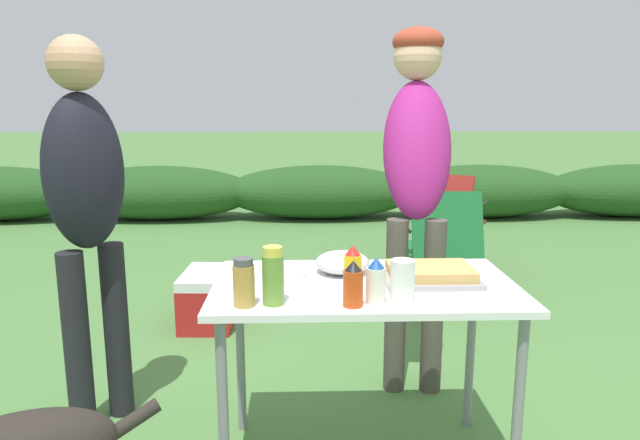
{
  "coord_description": "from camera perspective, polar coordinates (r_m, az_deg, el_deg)",
  "views": [
    {
      "loc": [
        -0.23,
        -1.99,
        1.37
      ],
      "look_at": [
        -0.15,
        0.43,
        0.89
      ],
      "focal_mm": 32.0,
      "sensor_mm": 36.0,
      "label": 1
    }
  ],
  "objects": [
    {
      "name": "camp_chair_green_behind_table",
      "position": [
        3.96,
        11.97,
        -2.14
      ],
      "size": [
        0.49,
        0.6,
        0.83
      ],
      "rotation": [
        0.0,
        0.0,
        -0.01
      ],
      "color": "#19602D",
      "rests_on": "ground"
    },
    {
      "name": "mustard_bottle",
      "position": [
        1.98,
        3.29,
        -4.92
      ],
      "size": [
        0.06,
        0.06,
        0.17
      ],
      "color": "yellow",
      "rests_on": "folding_table"
    },
    {
      "name": "mixing_bowl",
      "position": [
        2.21,
        2.26,
        -4.24
      ],
      "size": [
        0.21,
        0.21,
        0.08
      ],
      "primitive_type": "ellipsoid",
      "color": "silver",
      "rests_on": "folding_table"
    },
    {
      "name": "cooler_box",
      "position": [
        3.74,
        -11.0,
        -7.64
      ],
      "size": [
        0.34,
        0.49,
        0.34
      ],
      "rotation": [
        0.0,
        0.0,
        1.52
      ],
      "color": "#B21E1E",
      "rests_on": "ground"
    },
    {
      "name": "spice_jar",
      "position": [
        1.85,
        -7.63,
        -6.24
      ],
      "size": [
        0.07,
        0.07,
        0.16
      ],
      "color": "#B2893D",
      "rests_on": "folding_table"
    },
    {
      "name": "camp_chair_near_hedge",
      "position": [
        4.91,
        12.75,
        0.4
      ],
      "size": [
        0.7,
        0.74,
        0.83
      ],
      "rotation": [
        0.0,
        0.0,
        -0.56
      ],
      "color": "maroon",
      "rests_on": "ground"
    },
    {
      "name": "folding_table",
      "position": [
        2.12,
        4.45,
        -8.26
      ],
      "size": [
        1.1,
        0.64,
        0.74
      ],
      "color": "white",
      "rests_on": "ground"
    },
    {
      "name": "relish_jar",
      "position": [
        1.85,
        -4.71,
        -5.63
      ],
      "size": [
        0.07,
        0.07,
        0.19
      ],
      "color": "olive",
      "rests_on": "folding_table"
    },
    {
      "name": "shrub_hedge",
      "position": [
        7.08,
        0.01,
        2.83
      ],
      "size": [
        14.4,
        0.9,
        0.66
      ],
      "color": "#234C1E",
      "rests_on": "ground"
    },
    {
      "name": "paper_cup_stack",
      "position": [
        1.89,
        8.24,
        -6.08
      ],
      "size": [
        0.08,
        0.08,
        0.14
      ],
      "primitive_type": "cylinder",
      "color": "white",
      "rests_on": "folding_table"
    },
    {
      "name": "standing_person_in_navy_coat",
      "position": [
        2.78,
        9.64,
        6.29
      ],
      "size": [
        0.37,
        0.51,
        1.75
      ],
      "rotation": [
        0.0,
        0.0,
        -0.11
      ],
      "color": "#4C473D",
      "rests_on": "ground"
    },
    {
      "name": "food_tray",
      "position": [
        2.14,
        10.95,
        -5.33
      ],
      "size": [
        0.34,
        0.26,
        0.06
      ],
      "color": "#9E9EA3",
      "rests_on": "folding_table"
    },
    {
      "name": "mayo_bottle",
      "position": [
        1.87,
        5.6,
        -6.18
      ],
      "size": [
        0.06,
        0.06,
        0.15
      ],
      "color": "silver",
      "rests_on": "folding_table"
    },
    {
      "name": "standing_person_in_gray_fleece",
      "position": [
        2.53,
        -22.35,
        2.07
      ],
      "size": [
        0.4,
        0.41,
        1.65
      ],
      "rotation": [
        0.0,
        0.0,
        0.86
      ],
      "color": "black",
      "rests_on": "ground"
    },
    {
      "name": "plate_stack",
      "position": [
        2.16,
        -4.15,
        -5.41
      ],
      "size": [
        0.22,
        0.22,
        0.03
      ],
      "primitive_type": "cylinder",
      "color": "white",
      "rests_on": "folding_table"
    },
    {
      "name": "hot_sauce_bottle",
      "position": [
        1.84,
        3.32,
        -6.46
      ],
      "size": [
        0.06,
        0.06,
        0.15
      ],
      "color": "#CC4214",
      "rests_on": "folding_table"
    }
  ]
}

